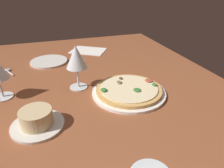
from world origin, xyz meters
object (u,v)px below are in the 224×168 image
at_px(wine_glass_near, 76,58).
at_px(spoon, 7,71).
at_px(paper_menu, 88,51).
at_px(side_plate, 49,61).
at_px(ramekin_on_saucer, 37,120).
at_px(pizza_main, 129,91).

relative_size(wine_glass_near, spoon, 1.91).
height_order(paper_menu, spoon, spoon).
relative_size(side_plate, spoon, 2.07).
bearing_deg(wine_glass_near, ramekin_on_saucer, 142.07).
distance_m(ramekin_on_saucer, side_plate, 0.53).
bearing_deg(side_plate, paper_menu, -63.58).
bearing_deg(paper_menu, ramekin_on_saucer, -171.93).
bearing_deg(wine_glass_near, side_plate, 17.06).
bearing_deg(pizza_main, wine_glass_near, 58.06).
distance_m(pizza_main, ramekin_on_saucer, 0.34).
height_order(ramekin_on_saucer, wine_glass_near, wine_glass_near).
relative_size(pizza_main, paper_menu, 1.42).
bearing_deg(pizza_main, spoon, 51.85).
bearing_deg(paper_menu, spoon, 145.61).
xyz_separation_m(ramekin_on_saucer, wine_glass_near, (0.20, -0.16, 0.10)).
distance_m(ramekin_on_saucer, paper_menu, 0.70).
height_order(pizza_main, side_plate, pizza_main).
bearing_deg(side_plate, spoon, 108.58).
relative_size(pizza_main, ramekin_on_saucer, 1.79).
relative_size(wine_glass_near, paper_menu, 0.89).
height_order(pizza_main, spoon, pizza_main).
height_order(pizza_main, wine_glass_near, wine_glass_near).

